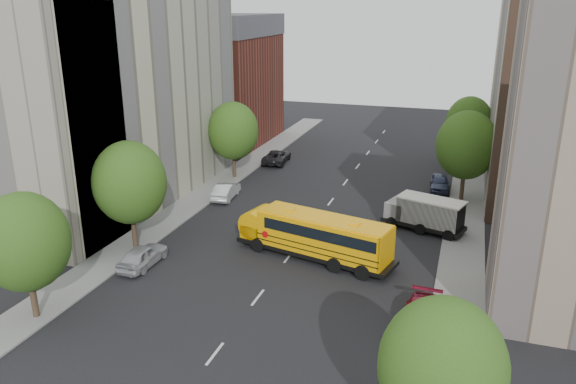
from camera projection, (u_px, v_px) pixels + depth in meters
The scene contains 23 objects.
ground at pixel (297, 246), 40.90m from camera, with size 120.00×120.00×0.00m, color black.
sidewalk_left at pixel (188, 206), 48.78m from camera, with size 3.00×80.00×0.12m, color slate.
sidewalk_right at pixel (464, 239), 41.97m from camera, with size 3.00×80.00×0.12m, color slate.
lane_markings at pixel (331, 202), 49.89m from camera, with size 0.15×64.00×0.01m, color silver.
building_left_cream at pixel (120, 86), 48.41m from camera, with size 10.00×26.00×20.00m, color #B8B494.
building_left_redbrick at pixel (226, 90), 69.33m from camera, with size 10.00×15.00×13.00m, color maroon.
building_left_near at pixel (35, 127), 39.45m from camera, with size 10.00×7.00×17.00m, color beige.
building_right_far at pixel (553, 94), 50.68m from camera, with size 10.00×22.00×18.00m, color beige.
building_right_sidewall at pixel (571, 116), 40.78m from camera, with size 10.10×0.30×18.00m, color brown.
street_tree_0 at pixel (25, 242), 30.07m from camera, with size 4.80×4.80×7.41m.
street_tree_1 at pixel (130, 183), 38.96m from camera, with size 5.12×5.12×7.90m.
street_tree_2 at pixel (233, 131), 55.20m from camera, with size 4.99×4.99×7.71m.
street_tree_3 at pixel (442, 368), 20.02m from camera, with size 4.61×4.61×7.11m.
street_tree_4 at pixel (467, 145), 48.61m from camera, with size 5.25×5.25×8.10m.
street_tree_5 at pixel (469, 123), 59.53m from camera, with size 4.86×4.86×7.51m.
school_bus at pixel (313, 233), 38.44m from camera, with size 11.73×5.20×3.23m.
safari_truck at pixel (425, 213), 43.23m from camera, with size 6.59×3.95×2.67m.
parked_car_0 at pixel (143, 256), 37.56m from camera, with size 1.75×4.35×1.48m, color #A9AAB0.
parked_car_1 at pixel (226, 191), 50.60m from camera, with size 1.50×4.31×1.42m, color silver.
parked_car_2 at pixel (277, 157), 61.79m from camera, with size 2.36×5.12×1.42m, color black.
parked_car_3 at pixel (420, 320), 29.95m from camera, with size 2.07×5.09×1.48m, color maroon.
parked_car_4 at pixel (440, 183), 52.84m from camera, with size 1.71×4.24×1.45m, color #363E5F.
parked_car_5 at pixel (452, 151), 63.64m from camera, with size 1.64×4.71×1.55m, color gray.
Camera 1 is at (11.06, -35.82, 16.82)m, focal length 35.00 mm.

